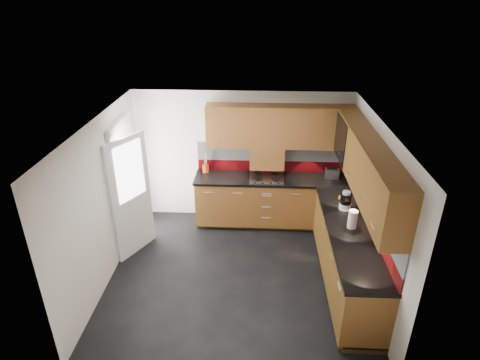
# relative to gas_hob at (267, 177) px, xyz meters

# --- Properties ---
(room) EXTENTS (4.00, 3.80, 2.64)m
(room) POSITION_rel_gas_hob_xyz_m (-0.45, -1.47, 0.54)
(room) COLOR black
(base_cabinets) EXTENTS (2.70, 3.20, 0.95)m
(base_cabinets) POSITION_rel_gas_hob_xyz_m (0.62, -0.75, -0.52)
(base_cabinets) COLOR brown
(base_cabinets) RESTS_ON room
(countertop) EXTENTS (2.72, 3.22, 0.04)m
(countertop) POSITION_rel_gas_hob_xyz_m (0.60, -0.77, -0.04)
(countertop) COLOR black
(countertop) RESTS_ON base_cabinets
(backsplash) EXTENTS (2.70, 3.20, 0.54)m
(backsplash) POSITION_rel_gas_hob_xyz_m (0.83, -0.54, 0.25)
(backsplash) COLOR maroon
(backsplash) RESTS_ON countertop
(upper_cabinets) EXTENTS (2.50, 3.20, 0.72)m
(upper_cabinets) POSITION_rel_gas_hob_xyz_m (0.78, -0.69, 0.88)
(upper_cabinets) COLOR brown
(upper_cabinets) RESTS_ON room
(extractor_hood) EXTENTS (0.60, 0.33, 0.40)m
(extractor_hood) POSITION_rel_gas_hob_xyz_m (0.00, 0.17, 0.32)
(extractor_hood) COLOR brown
(extractor_hood) RESTS_ON room
(glass_cabinet) EXTENTS (0.32, 0.80, 0.66)m
(glass_cabinet) POSITION_rel_gas_hob_xyz_m (1.26, -0.40, 0.91)
(glass_cabinet) COLOR black
(glass_cabinet) RESTS_ON room
(back_door) EXTENTS (0.42, 1.19, 2.04)m
(back_door) POSITION_rel_gas_hob_xyz_m (-2.23, -0.72, 0.08)
(back_door) COLOR white
(back_door) RESTS_ON room
(gas_hob) EXTENTS (0.59, 0.52, 0.05)m
(gas_hob) POSITION_rel_gas_hob_xyz_m (0.00, 0.00, 0.00)
(gas_hob) COLOR silver
(gas_hob) RESTS_ON countertop
(utensil_pot) EXTENTS (0.11, 0.11, 0.40)m
(utensil_pot) POSITION_rel_gas_hob_xyz_m (-1.10, 0.21, 0.08)
(utensil_pot) COLOR red
(utensil_pot) RESTS_ON countertop
(toaster) EXTENTS (0.25, 0.17, 0.18)m
(toaster) POSITION_rel_gas_hob_xyz_m (1.14, 0.07, 0.07)
(toaster) COLOR silver
(toaster) RESTS_ON countertop
(food_processor) EXTENTS (0.18, 0.18, 0.29)m
(food_processor) POSITION_rel_gas_hob_xyz_m (1.17, -1.01, 0.12)
(food_processor) COLOR white
(food_processor) RESTS_ON countertop
(paper_towel) EXTENTS (0.15, 0.15, 0.27)m
(paper_towel) POSITION_rel_gas_hob_xyz_m (1.17, -1.53, 0.12)
(paper_towel) COLOR white
(paper_towel) RESTS_ON countertop
(orange_cloth) EXTENTS (0.15, 0.14, 0.01)m
(orange_cloth) POSITION_rel_gas_hob_xyz_m (1.20, -0.67, -0.01)
(orange_cloth) COLOR orange
(orange_cloth) RESTS_ON countertop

